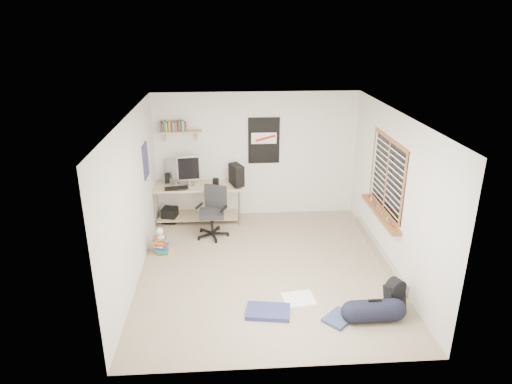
{
  "coord_description": "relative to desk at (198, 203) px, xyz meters",
  "views": [
    {
      "loc": [
        -0.59,
        -6.44,
        3.81
      ],
      "look_at": [
        -0.13,
        0.39,
        1.18
      ],
      "focal_mm": 32.0,
      "sensor_mm": 36.0,
      "label": 1
    }
  ],
  "objects": [
    {
      "name": "pc_tower",
      "position": [
        0.78,
        -0.18,
        0.63
      ],
      "size": [
        0.31,
        0.42,
        0.4
      ],
      "primitive_type": "cube",
      "rotation": [
        0.0,
        0.0,
        0.37
      ],
      "color": "black",
      "rests_on": "desk"
    },
    {
      "name": "duffel_bag",
      "position": [
        2.51,
        -3.45,
        -0.22
      ],
      "size": [
        0.31,
        0.31,
        0.6
      ],
      "primitive_type": "cylinder",
      "rotation": [
        0.0,
        0.0,
        0.02
      ],
      "color": "black",
      "rests_on": "floor"
    },
    {
      "name": "office_chair",
      "position": [
        0.3,
        -0.76,
        0.12
      ],
      "size": [
        0.81,
        0.81,
        0.95
      ],
      "primitive_type": "cube",
      "rotation": [
        0.0,
        0.0,
        -0.39
      ],
      "color": "black",
      "rests_on": "floor"
    },
    {
      "name": "subwoofer",
      "position": [
        -0.55,
        -0.07,
        -0.22
      ],
      "size": [
        0.33,
        0.33,
        0.31
      ],
      "primitive_type": "cube",
      "rotation": [
        0.0,
        0.0,
        -0.21
      ],
      "color": "black",
      "rests_on": "floor"
    },
    {
      "name": "speaker_left",
      "position": [
        -0.57,
        0.0,
        0.53
      ],
      "size": [
        0.11,
        0.11,
        0.19
      ],
      "primitive_type": "cube",
      "rotation": [
        0.0,
        0.0,
        0.15
      ],
      "color": "black",
      "rests_on": "desk"
    },
    {
      "name": "left_wall",
      "position": [
        -0.82,
        -2.0,
        0.89
      ],
      "size": [
        0.01,
        4.5,
        2.5
      ],
      "primitive_type": "cube",
      "color": "silver",
      "rests_on": "ground"
    },
    {
      "name": "book_stack",
      "position": [
        -0.57,
        -1.38,
        -0.21
      ],
      "size": [
        0.49,
        0.44,
        0.29
      ],
      "primitive_type": "cube",
      "rotation": [
        0.0,
        0.0,
        -0.24
      ],
      "color": "brown",
      "rests_on": "floor"
    },
    {
      "name": "poster_left_wall",
      "position": [
        -0.8,
        -0.8,
        1.14
      ],
      "size": [
        0.02,
        0.42,
        0.6
      ],
      "primitive_type": "cube",
      "color": "navy",
      "rests_on": "left_wall"
    },
    {
      "name": "right_wall",
      "position": [
        3.19,
        -2.0,
        0.89
      ],
      "size": [
        0.01,
        4.5,
        2.5
      ],
      "primitive_type": "cube",
      "color": "silver",
      "rests_on": "ground"
    },
    {
      "name": "ceiling",
      "position": [
        1.18,
        -2.0,
        2.14
      ],
      "size": [
        4.0,
        4.5,
        0.01
      ],
      "primitive_type": "cube",
      "color": "white",
      "rests_on": "ground"
    },
    {
      "name": "keyboard",
      "position": [
        -0.36,
        -0.32,
        0.45
      ],
      "size": [
        0.46,
        0.23,
        0.02
      ],
      "primitive_type": "cube",
      "rotation": [
        0.0,
        0.0,
        0.19
      ],
      "color": "black",
      "rests_on": "desk"
    },
    {
      "name": "back_wall",
      "position": [
        1.18,
        0.25,
        0.89
      ],
      "size": [
        4.0,
        0.01,
        2.5
      ],
      "primitive_type": "cube",
      "color": "silver",
      "rests_on": "ground"
    },
    {
      "name": "tshirt",
      "position": [
        1.58,
        -2.93,
        -0.34
      ],
      "size": [
        0.49,
        0.43,
        0.04
      ],
      "primitive_type": "cube",
      "rotation": [
        0.0,
        0.0,
        0.13
      ],
      "color": "white",
      "rests_on": "floor"
    },
    {
      "name": "floor",
      "position": [
        1.18,
        -2.0,
        -0.37
      ],
      "size": [
        4.0,
        4.5,
        0.01
      ],
      "primitive_type": "cube",
      "color": "gray",
      "rests_on": "ground"
    },
    {
      "name": "backpack",
      "position": [
        2.88,
        -3.2,
        -0.16
      ],
      "size": [
        0.33,
        0.3,
        0.35
      ],
      "primitive_type": "cube",
      "rotation": [
        0.0,
        0.0,
        0.43
      ],
      "color": "black",
      "rests_on": "floor"
    },
    {
      "name": "speaker_right",
      "position": [
        0.38,
        -0.32,
        0.53
      ],
      "size": [
        0.12,
        0.12,
        0.18
      ],
      "primitive_type": "cube",
      "rotation": [
        0.0,
        0.0,
        -0.36
      ],
      "color": "black",
      "rests_on": "desk"
    },
    {
      "name": "monitor_right",
      "position": [
        -0.13,
        -0.12,
        0.68
      ],
      "size": [
        0.45,
        0.17,
        0.48
      ],
      "primitive_type": "cube",
      "rotation": [
        0.0,
        0.0,
        0.13
      ],
      "color": "#99999E",
      "rests_on": "desk"
    },
    {
      "name": "wall_shelf",
      "position": [
        -0.27,
        0.14,
        1.42
      ],
      "size": [
        0.8,
        0.22,
        0.24
      ],
      "primitive_type": "cube",
      "color": "tan",
      "rests_on": "back_wall"
    },
    {
      "name": "jeans_b",
      "position": [
        2.05,
        -3.41,
        -0.34
      ],
      "size": [
        0.51,
        0.5,
        0.05
      ],
      "primitive_type": "cube",
      "rotation": [
        0.0,
        0.0,
        0.76
      ],
      "color": "navy",
      "rests_on": "floor"
    },
    {
      "name": "poster_back_wall",
      "position": [
        1.33,
        0.23,
        1.19
      ],
      "size": [
        0.62,
        0.03,
        0.92
      ],
      "primitive_type": "cube",
      "color": "black",
      "rests_on": "back_wall"
    },
    {
      "name": "jeans_a",
      "position": [
        1.12,
        -3.21,
        -0.33
      ],
      "size": [
        0.65,
        0.47,
        0.07
      ],
      "primitive_type": "cube",
      "rotation": [
        0.0,
        0.0,
        -0.16
      ],
      "color": "navy",
      "rests_on": "floor"
    },
    {
      "name": "window",
      "position": [
        3.13,
        -1.7,
        1.08
      ],
      "size": [
        0.1,
        1.5,
        1.26
      ],
      "primitive_type": "cube",
      "color": "brown",
      "rests_on": "right_wall"
    },
    {
      "name": "monitor_left",
      "position": [
        -0.4,
        0.0,
        0.63
      ],
      "size": [
        0.37,
        0.21,
        0.4
      ],
      "primitive_type": "cube",
      "rotation": [
        0.0,
        0.0,
        -0.36
      ],
      "color": "#B3B4B8",
      "rests_on": "desk"
    },
    {
      "name": "desk",
      "position": [
        0.0,
        0.0,
        0.0
      ],
      "size": [
        1.82,
        0.94,
        0.8
      ],
      "primitive_type": "cube",
      "rotation": [
        0.0,
        0.0,
        -0.1
      ],
      "color": "tan",
      "rests_on": "floor"
    },
    {
      "name": "baseboard_heater",
      "position": [
        3.14,
        -1.7,
        -0.28
      ],
      "size": [
        0.08,
        2.5,
        0.18
      ],
      "primitive_type": "cube",
      "color": "#B7B2A8",
      "rests_on": "floor"
    },
    {
      "name": "desk_lamp",
      "position": [
        -0.55,
        -1.4,
        0.02
      ],
      "size": [
        0.2,
        0.24,
        0.21
      ],
      "primitive_type": "cube",
      "rotation": [
        0.0,
        0.0,
        -0.43
      ],
      "color": "white",
      "rests_on": "book_stack"
    }
  ]
}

